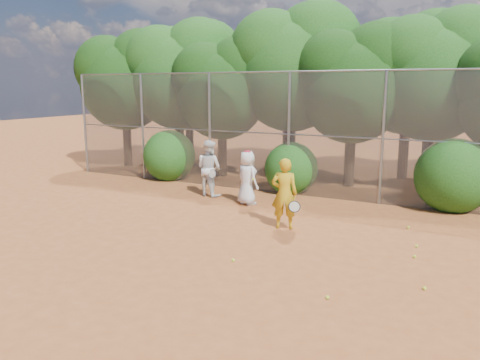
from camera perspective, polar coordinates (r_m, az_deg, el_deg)
The scene contains 23 objects.
ground at distance 10.13m, azimuth -1.41°, elevation -9.14°, with size 80.00×80.00×0.00m, color #9E5023.
fence_back at distance 15.14m, azimuth 9.07°, elevation 5.58°, with size 20.05×0.09×4.03m.
tree_0 at distance 21.53m, azimuth -13.74°, elevation 12.10°, with size 4.38×3.81×6.00m.
tree_1 at distance 20.41m, azimuth -7.35°, elevation 13.03°, with size 4.64×4.03×6.35m.
tree_2 at distance 18.49m, azimuth -2.04°, elevation 11.50°, with size 3.99×3.47×5.47m.
tree_3 at distance 18.37m, azimuth 6.61°, elevation 13.96°, with size 4.89×4.26×6.70m.
tree_4 at distance 17.04m, azimuth 13.85°, elevation 11.77°, with size 4.19×3.64×5.73m.
tree_5 at distance 17.44m, azimuth 22.74°, elevation 12.17°, with size 4.51×3.92×6.17m.
tree_9 at distance 22.89m, azimuth -6.14°, elevation 13.31°, with size 4.83×4.20×6.62m.
tree_10 at distance 20.79m, azimuth 6.17°, elevation 14.31°, with size 5.15×4.48×7.06m.
tree_11 at distance 19.14m, azimuth 20.12°, elevation 12.56°, with size 4.64×4.03×6.35m.
bush_0 at distance 18.21m, azimuth -8.62°, elevation 3.22°, with size 2.00×2.00×2.00m, color #184812.
bush_1 at distance 15.87m, azimuth 6.26°, elevation 1.71°, with size 1.80×1.80×1.80m, color #184812.
bush_2 at distance 14.84m, azimuth 24.61°, elevation 0.85°, with size 2.20×2.20×2.20m, color #184812.
player_yellow at distance 11.79m, azimuth 5.43°, elevation -1.66°, with size 0.90×0.65×1.80m.
player_teen at distance 14.12m, azimuth 0.89°, elevation 0.29°, with size 0.95×0.82×1.67m.
player_white at distance 15.29m, azimuth -3.80°, elevation 1.45°, with size 1.01×0.85×1.84m.
ball_0 at distance 11.29m, azimuth 20.72°, elevation -7.53°, with size 0.07×0.07×0.07m, color #C6F02B.
ball_1 at distance 10.61m, azimuth 20.51°, elevation -8.73°, with size 0.07×0.07×0.07m, color #C6F02B.
ball_2 at distance 8.30m, azimuth 10.61°, elevation -13.89°, with size 0.07×0.07×0.07m, color #C6F02B.
ball_3 at distance 9.11m, azimuth 21.57°, elevation -12.17°, with size 0.07×0.07×0.07m, color #C6F02B.
ball_4 at distance 9.76m, azimuth -0.84°, elevation -9.74°, with size 0.07×0.07×0.07m, color #C6F02B.
ball_5 at distance 12.65m, azimuth 19.85°, elevation -5.45°, with size 0.07×0.07×0.07m, color #C6F02B.
Camera 1 is at (4.53, -8.33, 3.56)m, focal length 35.00 mm.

